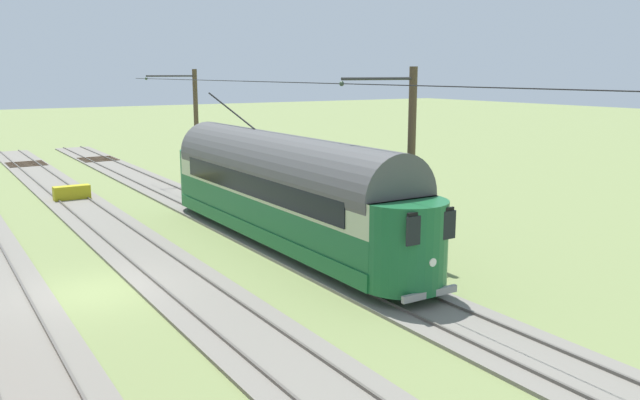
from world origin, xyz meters
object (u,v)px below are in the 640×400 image
object	(u,v)px
catenary_pole_foreground	(195,123)
catenary_pole_mid_near	(409,160)
vintage_streetcar	(282,187)
track_end_bumper	(72,193)

from	to	relation	value
catenary_pole_foreground	catenary_pole_mid_near	world-z (taller)	same
vintage_streetcar	track_end_bumper	world-z (taller)	vintage_streetcar
vintage_streetcar	track_end_bumper	size ratio (longest dim) A/B	9.51
track_end_bumper	vintage_streetcar	bearing A→B (deg)	110.46
catenary_pole_foreground	catenary_pole_mid_near	xyz separation A→B (m)	(0.00, 20.11, 0.00)
catenary_pole_foreground	track_end_bumper	world-z (taller)	catenary_pole_foreground
catenary_pole_foreground	catenary_pole_mid_near	bearing A→B (deg)	90.00
catenary_pole_foreground	track_end_bumper	xyz separation A→B (m)	(7.86, 2.61, -3.15)
vintage_streetcar	catenary_pole_foreground	distance (m)	16.38
vintage_streetcar	catenary_pole_mid_near	bearing A→B (deg)	125.19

